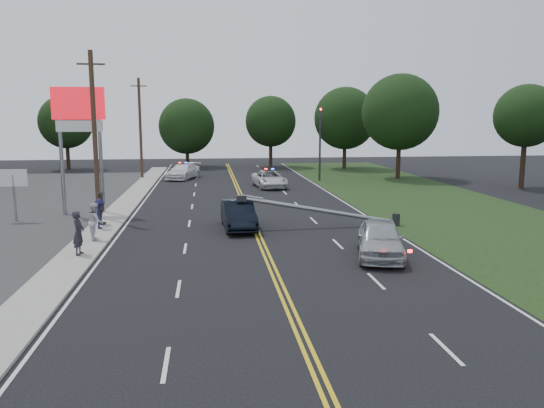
{
  "coord_description": "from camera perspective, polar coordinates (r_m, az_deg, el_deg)",
  "views": [
    {
      "loc": [
        -2.55,
        -20.73,
        6.15
      ],
      "look_at": [
        0.71,
        6.18,
        1.7
      ],
      "focal_mm": 35.0,
      "sensor_mm": 36.0,
      "label": 1
    }
  ],
  "objects": [
    {
      "name": "tree_7",
      "position": [
        66.3,
        -0.14,
        8.86
      ],
      "size": [
        6.26,
        6.26,
        8.76
      ],
      "color": "black",
      "rests_on": "ground"
    },
    {
      "name": "small_sign",
      "position": [
        34.88,
        -26.05,
        2.09
      ],
      "size": [
        1.6,
        0.14,
        3.1
      ],
      "color": "gray",
      "rests_on": "ground"
    },
    {
      "name": "tree_6",
      "position": [
        67.14,
        -9.17,
        8.25
      ],
      "size": [
        6.86,
        6.86,
        8.47
      ],
      "color": "black",
      "rests_on": "ground"
    },
    {
      "name": "bystander_a",
      "position": [
        24.94,
        -20.1,
        -2.93
      ],
      "size": [
        0.53,
        0.76,
        1.96
      ],
      "primitive_type": "imported",
      "rotation": [
        0.0,
        0.0,
        1.48
      ],
      "color": "#25252D",
      "rests_on": "sidewalk"
    },
    {
      "name": "crashed_sedan",
      "position": [
        29.51,
        -3.64,
        -1.18
      ],
      "size": [
        1.91,
        4.81,
        1.56
      ],
      "primitive_type": "imported",
      "rotation": [
        0.0,
        0.0,
        0.06
      ],
      "color": "black",
      "rests_on": "ground"
    },
    {
      "name": "utility_pole_mid",
      "position": [
        33.41,
        -18.54,
        7.02
      ],
      "size": [
        1.6,
        0.28,
        10.0
      ],
      "color": "#382619",
      "rests_on": "ground"
    },
    {
      "name": "traffic_signal",
      "position": [
        51.91,
        5.19,
        7.14
      ],
      "size": [
        0.28,
        0.41,
        7.05
      ],
      "color": "#2D2D30",
      "rests_on": "ground"
    },
    {
      "name": "tree_5",
      "position": [
        67.33,
        -21.3,
        8.22
      ],
      "size": [
        6.21,
        6.21,
        8.7
      ],
      "color": "black",
      "rests_on": "ground"
    },
    {
      "name": "tree_13",
      "position": [
        50.88,
        25.69,
        8.53
      ],
      "size": [
        5.37,
        5.37,
        8.96
      ],
      "color": "black",
      "rests_on": "ground"
    },
    {
      "name": "bystander_d",
      "position": [
        31.49,
        -17.93,
        -0.41
      ],
      "size": [
        0.53,
        1.14,
        1.9
      ],
      "primitive_type": "imported",
      "rotation": [
        0.0,
        0.0,
        1.63
      ],
      "color": "#534842",
      "rests_on": "sidewalk"
    },
    {
      "name": "emergency_b",
      "position": [
        54.12,
        -9.55,
        3.49
      ],
      "size": [
        3.83,
        5.71,
        1.54
      ],
      "primitive_type": "imported",
      "rotation": [
        0.0,
        0.0,
        -0.35
      ],
      "color": "white",
      "rests_on": "ground"
    },
    {
      "name": "pylon_sign",
      "position": [
        35.62,
        -20.04,
        8.52
      ],
      "size": [
        3.2,
        0.35,
        8.0
      ],
      "color": "gray",
      "rests_on": "ground"
    },
    {
      "name": "tree_9",
      "position": [
        55.04,
        13.62,
        9.58
      ],
      "size": [
        7.57,
        7.57,
        10.44
      ],
      "color": "black",
      "rests_on": "ground"
    },
    {
      "name": "ground",
      "position": [
        21.77,
        0.1,
        -7.08
      ],
      "size": [
        120.0,
        120.0,
        0.0
      ],
      "primitive_type": "plane",
      "color": "black",
      "rests_on": "ground"
    },
    {
      "name": "bystander_b",
      "position": [
        27.73,
        -18.47,
        -1.77
      ],
      "size": [
        0.92,
        1.05,
        1.84
      ],
      "primitive_type": "imported",
      "rotation": [
        0.0,
        0.0,
        1.85
      ],
      "color": "#BBBCC1",
      "rests_on": "sidewalk"
    },
    {
      "name": "waiting_sedan",
      "position": [
        24.0,
        11.57,
        -3.68
      ],
      "size": [
        3.15,
        5.2,
        1.65
      ],
      "primitive_type": "imported",
      "rotation": [
        0.0,
        0.0,
        -0.26
      ],
      "color": "#ABAFB3",
      "rests_on": "ground"
    },
    {
      "name": "grass_verge",
      "position": [
        35.21,
        20.34,
        -1.31
      ],
      "size": [
        12.0,
        80.0,
        0.01
      ],
      "primitive_type": "cube",
      "color": "black",
      "rests_on": "ground"
    },
    {
      "name": "tree_8",
      "position": [
        64.6,
        7.88,
        9.11
      ],
      "size": [
        7.41,
        7.41,
        9.73
      ],
      "color": "black",
      "rests_on": "ground"
    },
    {
      "name": "centerline_yellow",
      "position": [
        31.44,
        -2.13,
        -1.94
      ],
      "size": [
        0.36,
        80.0,
        0.0
      ],
      "primitive_type": "cube",
      "color": "gold",
      "rests_on": "ground"
    },
    {
      "name": "bystander_c",
      "position": [
        30.44,
        -18.05,
        -1.01
      ],
      "size": [
        0.74,
        1.12,
        1.63
      ],
      "primitive_type": "imported",
      "rotation": [
        0.0,
        0.0,
        1.71
      ],
      "color": "#1A183D",
      "rests_on": "sidewalk"
    },
    {
      "name": "sidewalk",
      "position": [
        31.86,
        -17.37,
        -2.13
      ],
      "size": [
        1.8,
        70.0,
        0.12
      ],
      "primitive_type": "cube",
      "color": "#9B968C",
      "rests_on": "ground"
    },
    {
      "name": "emergency_a",
      "position": [
        46.95,
        -0.29,
        2.69
      ],
      "size": [
        3.0,
        5.48,
        1.46
      ],
      "primitive_type": "imported",
      "rotation": [
        0.0,
        0.0,
        0.12
      ],
      "color": "silver",
      "rests_on": "ground"
    },
    {
      "name": "utility_pole_far",
      "position": [
        55.14,
        -13.98,
        7.94
      ],
      "size": [
        1.6,
        0.28,
        10.0
      ],
      "color": "#382619",
      "rests_on": "ground"
    },
    {
      "name": "fallen_streetlight",
      "position": [
        29.96,
        6.19,
        -0.78
      ],
      "size": [
        9.36,
        0.44,
        1.91
      ],
      "color": "#2D2D30",
      "rests_on": "ground"
    }
  ]
}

